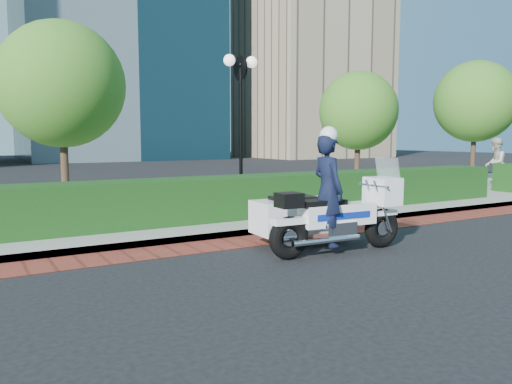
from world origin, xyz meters
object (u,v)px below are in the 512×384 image
lamppost (241,107)px  tree_d (475,102)px  tree_b (61,85)px  pedestrian (495,163)px  tree_c (358,111)px  police_motorcycle (320,208)px

lamppost → tree_d: (12.00, 1.30, 0.65)m
tree_b → lamppost: bearing=-16.1°
tree_b → pedestrian: 15.43m
tree_b → tree_d: bearing=0.0°
tree_b → tree_c: bearing=-0.0°
tree_b → police_motorcycle: tree_b is taller
lamppost → police_motorcycle: size_ratio=1.49×
tree_d → police_motorcycle: tree_d is taller
lamppost → police_motorcycle: bearing=-102.2°
lamppost → tree_b: (-4.50, 1.30, 0.48)m
tree_c → tree_d: (6.50, 0.00, 0.56)m
lamppost → tree_b: tree_b is taller
tree_d → police_motorcycle: bearing=-154.2°
tree_b → police_motorcycle: 7.66m
tree_c → pedestrian: 5.81m
police_motorcycle → pedestrian: bearing=23.3°
police_motorcycle → tree_b: bearing=121.3°
lamppost → pedestrian: bearing=-3.6°
tree_c → police_motorcycle: size_ratio=1.52×
tree_d → lamppost: bearing=-173.8°
tree_d → pedestrian: tree_d is taller
police_motorcycle → pedestrian: (11.71, 4.36, 0.34)m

